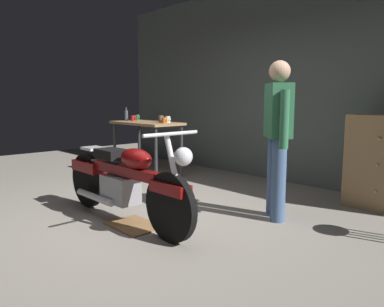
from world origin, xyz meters
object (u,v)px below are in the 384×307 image
at_px(motorcycle, 123,180).
at_px(bottle, 126,115).
at_px(person_standing, 278,133).
at_px(mug_brown_stoneware, 161,119).
at_px(mug_white_ceramic, 168,119).
at_px(mug_orange_travel, 165,120).
at_px(mug_green_speckled, 138,118).
at_px(mug_red_diner, 133,118).

xyz_separation_m(motorcycle, bottle, (-2.39, 1.62, 0.55)).
bearing_deg(person_standing, mug_brown_stoneware, 30.39).
height_order(mug_white_ceramic, mug_brown_stoneware, mug_brown_stoneware).
distance_m(mug_brown_stoneware, bottle, 0.82).
bearing_deg(mug_white_ceramic, mug_orange_travel, -58.92).
distance_m(mug_orange_travel, bottle, 1.02).
relative_size(mug_green_speckled, bottle, 0.43).
bearing_deg(mug_brown_stoneware, mug_orange_travel, -25.13).
bearing_deg(mug_orange_travel, mug_white_ceramic, 121.08).
xyz_separation_m(motorcycle, mug_green_speckled, (-2.31, 1.80, 0.50)).
relative_size(motorcycle, mug_green_speckled, 21.03).
distance_m(mug_white_ceramic, mug_orange_travel, 0.14).
bearing_deg(motorcycle, person_standing, 51.48).
bearing_deg(mug_orange_travel, person_standing, -9.60).
distance_m(mug_white_ceramic, mug_brown_stoneware, 0.14).
distance_m(mug_red_diner, mug_brown_stoneware, 0.67).
bearing_deg(mug_red_diner, mug_brown_stoneware, 8.28).
relative_size(motorcycle, mug_white_ceramic, 18.02).
bearing_deg(person_standing, mug_orange_travel, 31.78).
height_order(motorcycle, mug_white_ceramic, mug_white_ceramic).
bearing_deg(motorcycle, bottle, 146.14).
xyz_separation_m(motorcycle, person_standing, (1.01, 1.26, 0.48)).
xyz_separation_m(mug_red_diner, bottle, (-0.14, -0.05, 0.05)).
xyz_separation_m(person_standing, mug_white_ceramic, (-2.46, 0.53, 0.03)).
xyz_separation_m(motorcycle, mug_red_diner, (-2.25, 1.67, 0.50)).
bearing_deg(mug_green_speckled, person_standing, -9.22).
bearing_deg(mug_white_ceramic, mug_brown_stoneware, -171.70).
distance_m(person_standing, mug_brown_stoneware, 2.65).
bearing_deg(mug_white_ceramic, mug_green_speckled, 179.12).
bearing_deg(mug_green_speckled, mug_white_ceramic, -0.88).
bearing_deg(mug_red_diner, motorcycle, -36.56).
height_order(motorcycle, mug_red_diner, motorcycle).
height_order(mug_white_ceramic, bottle, bottle).
distance_m(mug_green_speckled, bottle, 0.21).
height_order(mug_green_speckled, mug_brown_stoneware, mug_brown_stoneware).
distance_m(motorcycle, mug_red_diner, 2.85).
xyz_separation_m(person_standing, bottle, (-3.41, 0.36, 0.07)).
height_order(mug_orange_travel, bottle, bottle).
height_order(motorcycle, person_standing, person_standing).
distance_m(motorcycle, person_standing, 1.68).
distance_m(mug_orange_travel, mug_brown_stoneware, 0.24).
xyz_separation_m(person_standing, mug_green_speckled, (-3.32, 0.54, 0.03)).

